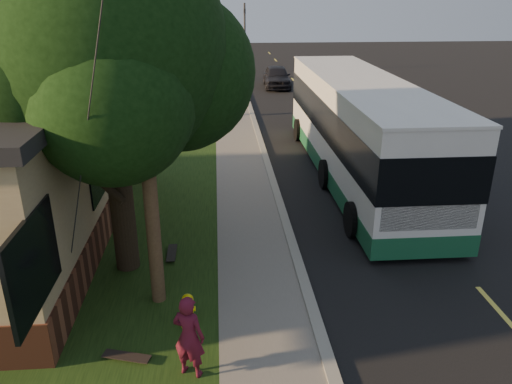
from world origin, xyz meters
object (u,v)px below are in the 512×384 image
skateboarder (189,336)px  leafy_tree (108,53)px  utility_pole (141,92)px  bare_tree_near (186,78)px  fire_hydrant (188,311)px  distant_car (277,77)px  bare_tree_far (201,54)px  traffic_signal (245,33)px  skateboard_spare (126,357)px  transit_bus (359,126)px  skateboard_main (172,253)px

skateboarder → leafy_tree: bearing=-44.0°
utility_pole → bare_tree_near: size_ratio=2.11×
fire_hydrant → distant_car: distant_car is taller
utility_pole → distant_car: size_ratio=2.05×
bare_tree_near → bare_tree_far: size_ratio=1.07×
bare_tree_near → skateboarder: bearing=-87.0°
traffic_signal → distant_car: (1.86, -6.92, -2.41)m
utility_pole → skateboarder: 4.52m
skateboarder → skateboard_spare: (-1.20, 0.45, -0.73)m
transit_bus → skateboard_spare: bearing=-125.6°
skateboard_spare → distant_car: size_ratio=0.21×
fire_hydrant → skateboard_spare: fire_hydrant is taller
skateboarder → distant_car: skateboarder is taller
utility_pole → distant_car: (5.66, 26.08, -3.88)m
skateboard_spare → skateboarder: bearing=-20.4°
fire_hydrant → bare_tree_far: bearing=90.8°
bare_tree_far → transit_bus: size_ratio=0.31×
distant_car → leafy_tree: bearing=-103.0°
skateboard_main → skateboard_spare: size_ratio=0.97×
skateboard_spare → bare_tree_far: bearing=88.7°
bare_tree_near → bare_tree_far: 12.01m
utility_pole → transit_bus: utility_pole is taller
leafy_tree → bare_tree_near: size_ratio=1.81×
traffic_signal → transit_bus: 25.56m
leafy_tree → skateboard_spare: size_ratio=8.42×
bare_tree_far → leafy_tree: bearing=-92.5°
transit_bus → skateboard_spare: transit_bus is taller
bare_tree_far → skateboard_main: size_ratio=4.46×
traffic_signal → distant_car: size_ratio=1.24×
utility_pole → transit_bus: 10.33m
bare_tree_far → skateboarder: (0.50, -31.37, -1.14)m
bare_tree_far → traffic_signal: 5.44m
leafy_tree → bare_tree_far: bearing=87.5°
fire_hydrant → skateboard_spare: bearing=-140.0°
fire_hydrant → skateboard_main: 3.03m
bare_tree_near → traffic_signal: size_ratio=0.78×
distant_car → skateboarder: bearing=-97.7°
skateboard_main → distant_car: size_ratio=0.20×
bare_tree_near → transit_bus: 11.50m
distant_car → fire_hydrant: bearing=-98.4°
distant_car → bare_tree_near: bearing=-120.8°
leafy_tree → skateboarder: 6.12m
fire_hydrant → transit_bus: transit_bus is taller
leafy_tree → skateboard_spare: leafy_tree is taller
bare_tree_near → traffic_signal: 16.52m
utility_pole → skateboard_spare: size_ratio=9.79×
distant_car → skateboard_main: bearing=-100.9°
fire_hydrant → distant_car: size_ratio=0.17×
fire_hydrant → transit_bus: (5.72, 8.60, 1.46)m
transit_bus → skateboard_main: 8.64m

